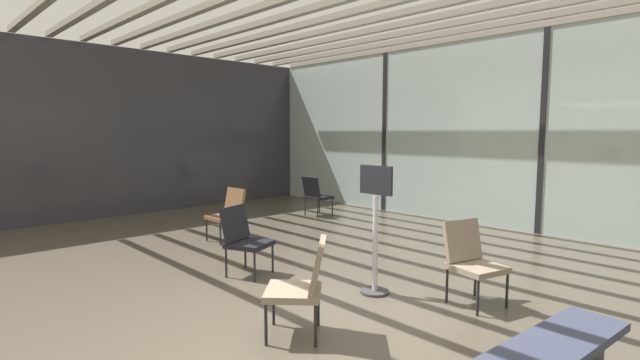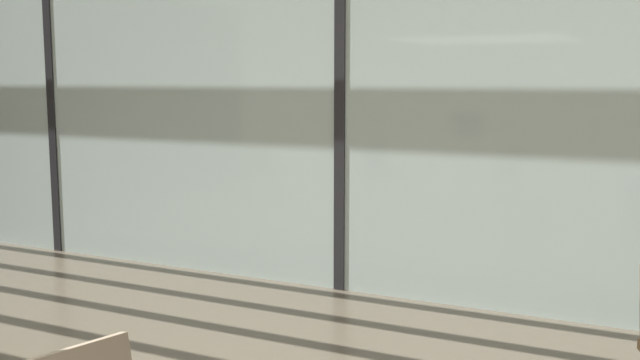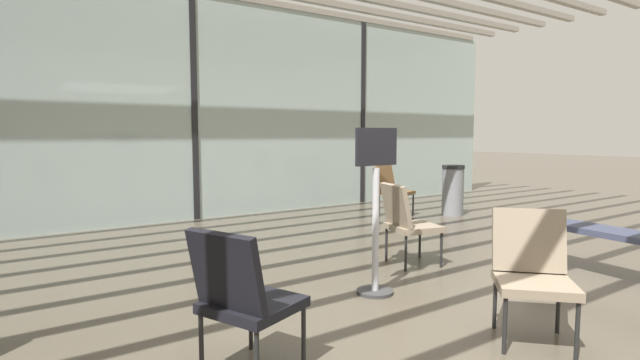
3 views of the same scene
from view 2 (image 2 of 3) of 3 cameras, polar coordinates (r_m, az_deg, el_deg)
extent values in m
cube|color=#A3B7B2|center=(6.62, 1.71, 6.78)|extent=(14.00, 0.08, 3.60)
cube|color=black|center=(8.69, -19.88, 6.56)|extent=(0.10, 0.12, 3.60)
cube|color=black|center=(6.62, 1.71, 6.78)|extent=(0.10, 0.12, 3.60)
ellipsoid|color=#B2BCD6|center=(11.50, 11.82, 7.40)|extent=(11.87, 3.75, 3.75)
sphere|color=gray|center=(13.94, -10.63, 7.46)|extent=(2.06, 2.06, 2.06)
sphere|color=black|center=(11.26, -6.99, 8.93)|extent=(0.28, 0.28, 0.28)
sphere|color=black|center=(10.79, -2.95, 9.03)|extent=(0.28, 0.28, 0.28)
sphere|color=black|center=(10.38, 1.44, 9.09)|extent=(0.28, 0.28, 0.28)
sphere|color=black|center=(10.03, 6.16, 9.09)|extent=(0.28, 0.28, 0.28)
sphere|color=black|center=(9.75, 11.18, 9.03)|extent=(0.28, 0.28, 0.28)
sphere|color=black|center=(9.55, 16.45, 8.89)|extent=(0.28, 0.28, 0.28)
sphere|color=black|center=(9.43, 21.90, 8.67)|extent=(0.28, 0.28, 0.28)
camera|label=1|loc=(2.39, -161.56, -10.02)|focal=25.59mm
camera|label=3|loc=(5.82, -78.89, -3.71)|focal=27.14mm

